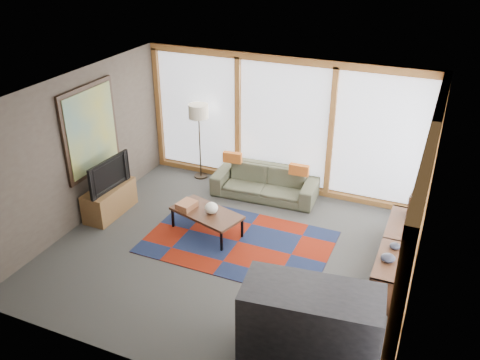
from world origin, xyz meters
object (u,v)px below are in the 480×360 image
at_px(floor_lamp, 200,142).
at_px(coffee_table, 207,222).
at_px(television, 105,173).
at_px(sofa, 265,183).
at_px(tv_console, 110,200).
at_px(bookshelf, 394,255).
at_px(bar_counter, 310,326).

relative_size(floor_lamp, coffee_table, 1.31).
xyz_separation_m(floor_lamp, television, (-0.81, -1.98, 0.04)).
xyz_separation_m(sofa, floor_lamp, (-1.50, 0.26, 0.49)).
bearing_deg(television, coffee_table, -81.23).
height_order(floor_lamp, television, floor_lamp).
xyz_separation_m(sofa, coffee_table, (-0.44, -1.57, -0.09)).
distance_m(tv_console, television, 0.55).
distance_m(sofa, bookshelf, 2.94).
relative_size(bookshelf, television, 2.15).
height_order(sofa, bookshelf, sofa).
xyz_separation_m(sofa, bookshelf, (2.58, -1.40, -0.02)).
relative_size(floor_lamp, bookshelf, 0.73).
bearing_deg(sofa, bookshelf, -31.72).
distance_m(floor_lamp, coffee_table, 2.19).
bearing_deg(floor_lamp, sofa, -9.69).
relative_size(sofa, television, 1.98).
distance_m(coffee_table, bookshelf, 3.03).
bearing_deg(floor_lamp, bookshelf, -22.09).
bearing_deg(bookshelf, sofa, 151.55).
xyz_separation_m(coffee_table, bookshelf, (3.02, 0.17, 0.07)).
relative_size(coffee_table, bookshelf, 0.56).
relative_size(coffee_table, tv_console, 1.13).
bearing_deg(tv_console, bookshelf, 3.38).
height_order(sofa, television, television).
bearing_deg(bar_counter, television, 149.26).
xyz_separation_m(sofa, tv_console, (-2.32, -1.69, -0.02)).
height_order(bookshelf, bar_counter, bar_counter).
bearing_deg(floor_lamp, television, -112.28).
height_order(coffee_table, bar_counter, bar_counter).
relative_size(sofa, bar_counter, 1.23).
distance_m(tv_console, bar_counter, 4.64).
height_order(sofa, coffee_table, sofa).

